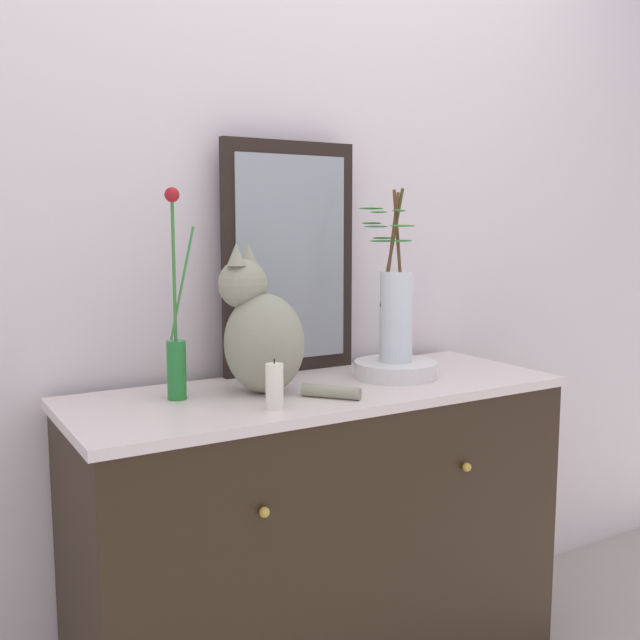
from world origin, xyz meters
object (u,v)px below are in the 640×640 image
(cat_sitting, at_px, (261,332))
(vase_slim_green, at_px, (176,343))
(sideboard, at_px, (320,547))
(vase_glass_clear, at_px, (395,309))
(mirror_leaning, at_px, (290,258))
(bowl_porcelain, at_px, (395,369))
(candle_pillar, at_px, (275,386))

(cat_sitting, height_order, vase_slim_green, vase_slim_green)
(cat_sitting, distance_m, vase_slim_green, 0.22)
(sideboard, relative_size, vase_slim_green, 2.56)
(vase_glass_clear, bearing_deg, sideboard, -179.02)
(mirror_leaning, relative_size, cat_sitting, 1.73)
(sideboard, distance_m, cat_sitting, 0.63)
(sideboard, distance_m, bowl_porcelain, 0.53)
(vase_glass_clear, bearing_deg, candle_pillar, -161.81)
(bowl_porcelain, xyz_separation_m, vase_glass_clear, (-0.00, 0.00, 0.17))
(mirror_leaning, height_order, candle_pillar, mirror_leaning)
(bowl_porcelain, distance_m, vase_glass_clear, 0.17)
(sideboard, distance_m, vase_glass_clear, 0.69)
(cat_sitting, relative_size, bowl_porcelain, 1.64)
(mirror_leaning, xyz_separation_m, candle_pillar, (-0.24, -0.37, -0.28))
(bowl_porcelain, bearing_deg, vase_slim_green, 174.34)
(sideboard, relative_size, bowl_porcelain, 5.65)
(cat_sitting, distance_m, vase_glass_clear, 0.41)
(mirror_leaning, relative_size, bowl_porcelain, 2.83)
(mirror_leaning, distance_m, vase_slim_green, 0.48)
(candle_pillar, bearing_deg, vase_slim_green, 127.87)
(cat_sitting, distance_m, bowl_porcelain, 0.43)
(mirror_leaning, xyz_separation_m, bowl_porcelain, (0.22, -0.22, -0.31))
(vase_slim_green, xyz_separation_m, bowl_porcelain, (0.62, -0.06, -0.12))
(vase_slim_green, height_order, vase_glass_clear, vase_glass_clear)
(mirror_leaning, xyz_separation_m, vase_glass_clear, (0.21, -0.22, -0.14))
(bowl_porcelain, bearing_deg, candle_pillar, -162.08)
(mirror_leaning, bearing_deg, cat_sitting, -133.70)
(cat_sitting, xyz_separation_m, vase_glass_clear, (0.41, -0.02, 0.04))
(mirror_leaning, height_order, bowl_porcelain, mirror_leaning)
(vase_glass_clear, bearing_deg, mirror_leaning, 134.10)
(candle_pillar, bearing_deg, mirror_leaning, 56.97)
(bowl_porcelain, xyz_separation_m, candle_pillar, (-0.46, -0.15, 0.03))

